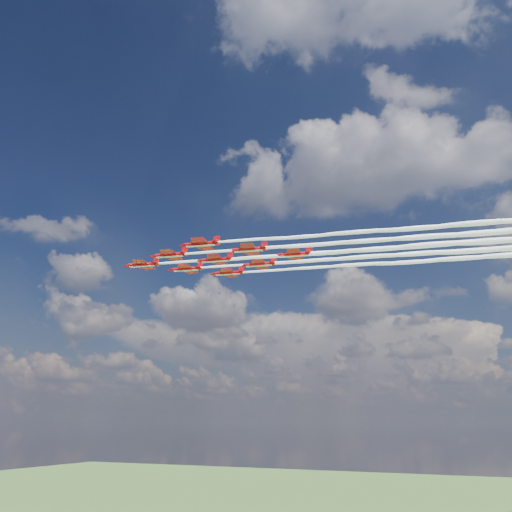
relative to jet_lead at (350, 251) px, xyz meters
The scene contains 8 objects.
jet_lead is the anchor object (origin of this frame).
jet_row2_port 12.08m from the jet_lead, 19.25° to the right, with size 115.73×28.24×2.58m.
jet_row2_starb 12.08m from the jet_lead, 42.79° to the left, with size 115.73×28.24×2.58m.
jet_row3_port 24.16m from the jet_lead, 19.25° to the right, with size 115.73×28.24×2.58m.
jet_row3_centre 20.70m from the jet_lead, 11.77° to the left, with size 115.73×28.24×2.58m.
jet_row3_starb 24.16m from the jet_lead, 42.79° to the left, with size 115.73×28.24×2.58m.
jet_row4_port 31.67m from the jet_lead, ahead, with size 115.73×28.24×2.58m.
jet_row4_starb 31.67m from the jet_lead, 23.10° to the left, with size 115.73×28.24×2.58m.
Camera 1 is at (54.79, -108.61, 35.28)m, focal length 35.00 mm.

